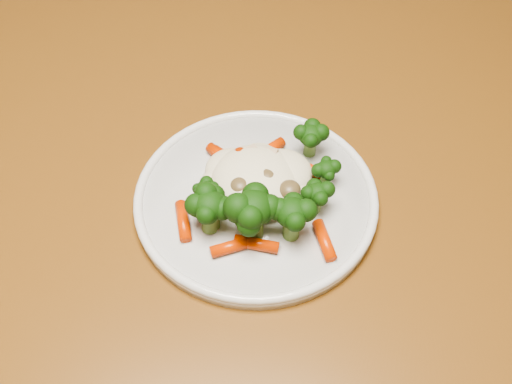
% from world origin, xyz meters
% --- Properties ---
extents(dining_table, '(1.46, 1.11, 0.75)m').
position_xyz_m(dining_table, '(-0.12, 0.08, 0.66)').
color(dining_table, brown).
rests_on(dining_table, ground).
extents(plate, '(0.25, 0.25, 0.01)m').
position_xyz_m(plate, '(-0.08, 0.02, 0.76)').
color(plate, silver).
rests_on(plate, dining_table).
extents(meal, '(0.17, 0.16, 0.05)m').
position_xyz_m(meal, '(-0.08, 0.00, 0.78)').
color(meal, beige).
rests_on(meal, plate).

